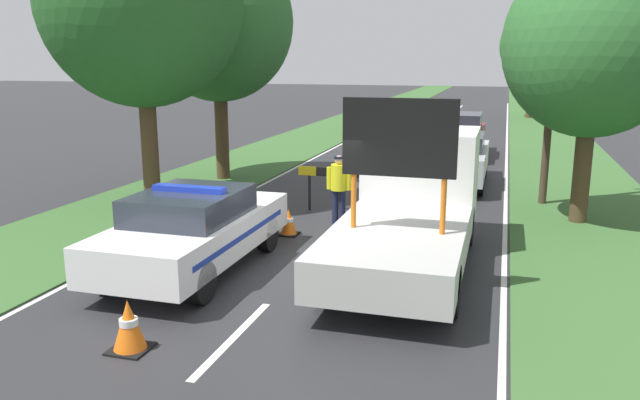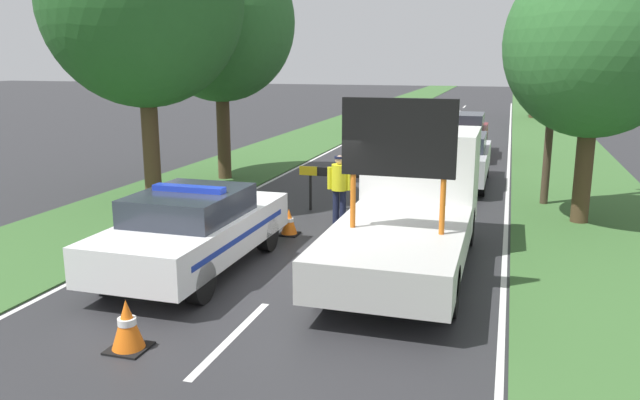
{
  "view_description": "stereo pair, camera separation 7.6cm",
  "coord_description": "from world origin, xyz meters",
  "px_view_note": "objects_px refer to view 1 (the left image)",
  "views": [
    {
      "loc": [
        3.42,
        -10.0,
        3.78
      ],
      "look_at": [
        0.08,
        1.29,
        1.1
      ],
      "focal_mm": 35.0,
      "sensor_mm": 36.0,
      "label": 1
    },
    {
      "loc": [
        3.49,
        -9.98,
        3.78
      ],
      "look_at": [
        0.08,
        1.29,
        1.1
      ],
      "focal_mm": 35.0,
      "sensor_mm": 36.0,
      "label": 2
    }
  ],
  "objects_px": {
    "police_car": "(194,229)",
    "traffic_cone_behind_barrier": "(156,236)",
    "queued_car_sedan_black": "(396,118)",
    "road_barrier": "(353,177)",
    "traffic_cone_near_police": "(289,222)",
    "traffic_cone_centre_front": "(331,244)",
    "roadside_tree_near_right": "(534,45)",
    "police_officer": "(339,183)",
    "queued_car_wagon_maroon": "(458,134)",
    "utility_pole": "(555,42)",
    "pedestrian_civilian": "(374,178)",
    "traffic_cone_near_truck": "(129,326)",
    "queued_car_sedan_silver": "(456,158)",
    "roadside_tree_mid_right": "(141,1)",
    "work_truck": "(413,201)",
    "roadside_tree_mid_left": "(218,23)",
    "roadside_tree_near_left": "(594,44)"
  },
  "relations": [
    {
      "from": "queued_car_sedan_black",
      "to": "queued_car_sedan_silver",
      "type": "bearing_deg",
      "value": 107.55
    },
    {
      "from": "work_truck",
      "to": "queued_car_sedan_black",
      "type": "height_order",
      "value": "work_truck"
    },
    {
      "from": "traffic_cone_behind_barrier",
      "to": "queued_car_sedan_black",
      "type": "xyz_separation_m",
      "value": [
        1.12,
        21.43,
        0.47
      ]
    },
    {
      "from": "traffic_cone_near_police",
      "to": "utility_pole",
      "type": "height_order",
      "value": "utility_pole"
    },
    {
      "from": "police_officer",
      "to": "queued_car_sedan_silver",
      "type": "distance_m",
      "value": 5.96
    },
    {
      "from": "traffic_cone_near_truck",
      "to": "traffic_cone_behind_barrier",
      "type": "relative_size",
      "value": 1.01
    },
    {
      "from": "road_barrier",
      "to": "queued_car_sedan_black",
      "type": "relative_size",
      "value": 0.63
    },
    {
      "from": "queued_car_wagon_maroon",
      "to": "traffic_cone_behind_barrier",
      "type": "bearing_deg",
      "value": 71.94
    },
    {
      "from": "queued_car_sedan_black",
      "to": "road_barrier",
      "type": "bearing_deg",
      "value": 96.17
    },
    {
      "from": "traffic_cone_centre_front",
      "to": "roadside_tree_mid_right",
      "type": "bearing_deg",
      "value": 152.81
    },
    {
      "from": "traffic_cone_near_truck",
      "to": "traffic_cone_near_police",
      "type": "bearing_deg",
      "value": 88.19
    },
    {
      "from": "traffic_cone_behind_barrier",
      "to": "utility_pole",
      "type": "relative_size",
      "value": 0.09
    },
    {
      "from": "queued_car_sedan_silver",
      "to": "utility_pole",
      "type": "height_order",
      "value": "utility_pole"
    },
    {
      "from": "pedestrian_civilian",
      "to": "traffic_cone_near_police",
      "type": "relative_size",
      "value": 3.09
    },
    {
      "from": "pedestrian_civilian",
      "to": "queued_car_sedan_silver",
      "type": "distance_m",
      "value": 5.33
    },
    {
      "from": "traffic_cone_centre_front",
      "to": "roadside_tree_mid_left",
      "type": "xyz_separation_m",
      "value": [
        -5.49,
        6.82,
        4.58
      ]
    },
    {
      "from": "utility_pole",
      "to": "roadside_tree_near_right",
      "type": "bearing_deg",
      "value": 89.14
    },
    {
      "from": "work_truck",
      "to": "traffic_cone_near_truck",
      "type": "bearing_deg",
      "value": 55.96
    },
    {
      "from": "roadside_tree_mid_left",
      "to": "roadside_tree_mid_right",
      "type": "height_order",
      "value": "roadside_tree_mid_right"
    },
    {
      "from": "pedestrian_civilian",
      "to": "traffic_cone_near_truck",
      "type": "relative_size",
      "value": 2.56
    },
    {
      "from": "traffic_cone_centre_front",
      "to": "queued_car_sedan_silver",
      "type": "bearing_deg",
      "value": 77.88
    },
    {
      "from": "work_truck",
      "to": "police_officer",
      "type": "distance_m",
      "value": 2.89
    },
    {
      "from": "traffic_cone_behind_barrier",
      "to": "roadside_tree_near_right",
      "type": "distance_m",
      "value": 33.47
    },
    {
      "from": "traffic_cone_near_police",
      "to": "roadside_tree_near_left",
      "type": "xyz_separation_m",
      "value": [
        6.19,
        2.93,
        3.8
      ]
    },
    {
      "from": "roadside_tree_near_left",
      "to": "road_barrier",
      "type": "bearing_deg",
      "value": -173.75
    },
    {
      "from": "traffic_cone_behind_barrier",
      "to": "roadside_tree_near_left",
      "type": "bearing_deg",
      "value": 30.38
    },
    {
      "from": "traffic_cone_near_truck",
      "to": "roadside_tree_mid_left",
      "type": "xyz_separation_m",
      "value": [
        -3.98,
        11.38,
        4.49
      ]
    },
    {
      "from": "road_barrier",
      "to": "utility_pole",
      "type": "distance_m",
      "value": 6.12
    },
    {
      "from": "traffic_cone_near_truck",
      "to": "queued_car_sedan_silver",
      "type": "bearing_deg",
      "value": 75.59
    },
    {
      "from": "traffic_cone_centre_front",
      "to": "roadside_tree_near_right",
      "type": "xyz_separation_m",
      "value": [
        4.54,
        31.57,
        4.31
      ]
    },
    {
      "from": "police_officer",
      "to": "roadside_tree_near_right",
      "type": "xyz_separation_m",
      "value": [
        5.06,
        29.08,
        3.61
      ]
    },
    {
      "from": "roadside_tree_mid_right",
      "to": "traffic_cone_near_truck",
      "type": "bearing_deg",
      "value": -60.85
    },
    {
      "from": "queued_car_sedan_silver",
      "to": "road_barrier",
      "type": "bearing_deg",
      "value": 63.61
    },
    {
      "from": "police_car",
      "to": "traffic_cone_behind_barrier",
      "type": "distance_m",
      "value": 1.51
    },
    {
      "from": "queued_car_sedan_silver",
      "to": "roadside_tree_mid_right",
      "type": "relative_size",
      "value": 0.59
    },
    {
      "from": "traffic_cone_behind_barrier",
      "to": "roadside_tree_mid_right",
      "type": "bearing_deg",
      "value": 122.13
    },
    {
      "from": "queued_car_sedan_silver",
      "to": "utility_pole",
      "type": "relative_size",
      "value": 0.57
    },
    {
      "from": "police_officer",
      "to": "traffic_cone_near_police",
      "type": "height_order",
      "value": "police_officer"
    },
    {
      "from": "queued_car_sedan_silver",
      "to": "roadside_tree_near_left",
      "type": "xyz_separation_m",
      "value": [
        3.14,
        -3.81,
        3.27
      ]
    },
    {
      "from": "traffic_cone_near_truck",
      "to": "traffic_cone_behind_barrier",
      "type": "height_order",
      "value": "traffic_cone_near_truck"
    },
    {
      "from": "utility_pole",
      "to": "traffic_cone_behind_barrier",
      "type": "bearing_deg",
      "value": -138.86
    },
    {
      "from": "utility_pole",
      "to": "road_barrier",
      "type": "bearing_deg",
      "value": -153.02
    },
    {
      "from": "police_officer",
      "to": "roadside_tree_mid_right",
      "type": "relative_size",
      "value": 0.21
    },
    {
      "from": "work_truck",
      "to": "traffic_cone_behind_barrier",
      "type": "xyz_separation_m",
      "value": [
        -4.93,
        -1.07,
        -0.78
      ]
    },
    {
      "from": "road_barrier",
      "to": "traffic_cone_near_police",
      "type": "distance_m",
      "value": 2.58
    },
    {
      "from": "police_officer",
      "to": "roadside_tree_mid_left",
      "type": "bearing_deg",
      "value": -19.03
    },
    {
      "from": "queued_car_wagon_maroon",
      "to": "roadside_tree_mid_left",
      "type": "relative_size",
      "value": 0.64
    },
    {
      "from": "work_truck",
      "to": "traffic_cone_near_truck",
      "type": "relative_size",
      "value": 8.65
    },
    {
      "from": "road_barrier",
      "to": "roadside_tree_mid_right",
      "type": "relative_size",
      "value": 0.36
    },
    {
      "from": "traffic_cone_centre_front",
      "to": "roadside_tree_mid_left",
      "type": "distance_m",
      "value": 9.88
    }
  ]
}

